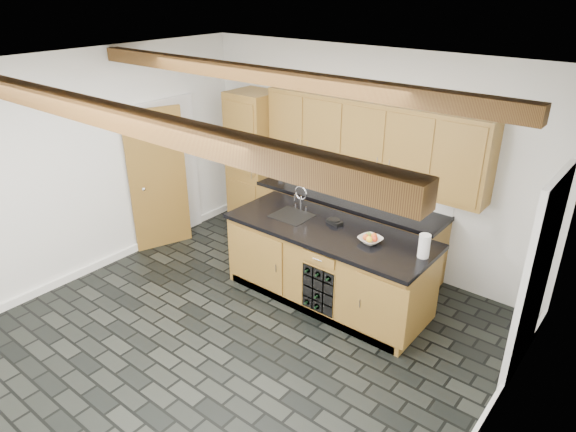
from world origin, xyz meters
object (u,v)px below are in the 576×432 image
Objects in this scene: kitchen_scale at (335,222)px; fruit_bowl at (370,240)px; island at (328,265)px; paper_towel at (424,246)px.

fruit_bowl is at bearing -1.48° from kitchen_scale.
kitchen_scale is 0.85× the size of fruit_bowl.
fruit_bowl is (0.53, 0.01, 0.50)m from island.
kitchen_scale is 0.58m from fruit_bowl.
paper_towel is at bearing 6.16° from fruit_bowl.
paper_towel is (1.11, 0.08, 0.59)m from island.
paper_towel is at bearing 3.91° from island.
island is 9.83× the size of paper_towel.
paper_towel is (0.58, 0.06, 0.10)m from fruit_bowl.
island is at bearing -66.37° from kitchen_scale.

